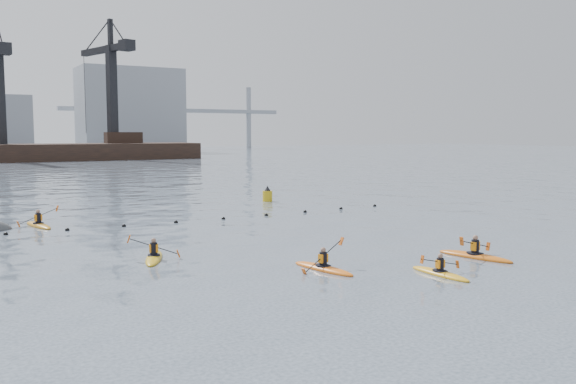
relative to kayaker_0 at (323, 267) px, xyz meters
name	(u,v)px	position (x,y,z in m)	size (l,w,h in m)	color
ground	(437,336)	(-1.65, -7.81, -0.10)	(400.00, 400.00, 0.00)	#374351
float_line	(149,224)	(-2.15, 14.73, -0.07)	(33.24, 0.73, 0.24)	black
barge_pier	(1,151)	(-1.87, 102.19, 1.80)	(72.00, 19.30, 29.50)	black
kayaker_0	(323,267)	(0.00, 0.00, 0.00)	(2.17, 3.18, 1.27)	orange
kayaker_1	(440,273)	(3.27, -2.87, -0.01)	(1.92, 2.86, 0.94)	gold
kayaker_3	(154,257)	(-4.97, 5.22, 0.00)	(2.04, 3.14, 1.15)	gold
kayaker_4	(475,255)	(6.78, -1.32, 0.01)	(2.29, 3.48, 1.15)	#D26313
kayaker_5	(38,225)	(-7.75, 17.13, 0.01)	(2.30, 3.44, 1.23)	#C38017
nav_buoy	(267,196)	(9.29, 21.64, 0.31)	(0.74, 0.74, 1.35)	gold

